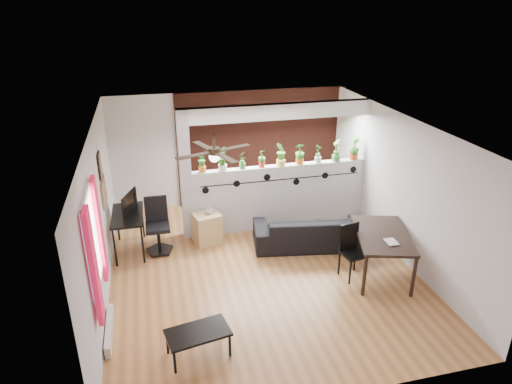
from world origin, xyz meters
name	(u,v)px	position (x,y,z in m)	size (l,w,h in m)	color
room_shell	(261,202)	(0.00, 0.00, 1.30)	(6.30, 7.10, 2.90)	#905B2F
partition_wall	(280,196)	(0.80, 1.50, 0.68)	(3.60, 0.18, 1.35)	#BCBCC1
ceiling_header	(282,111)	(0.80, 1.50, 2.45)	(3.60, 0.18, 0.30)	white
pier_column	(186,176)	(-1.11, 1.50, 1.30)	(0.22, 0.20, 2.60)	#BCBCC1
brick_panel	(262,146)	(0.80, 2.97, 1.30)	(3.90, 0.05, 2.60)	brown
vine_decal	(282,180)	(0.80, 1.40, 1.08)	(3.31, 0.01, 0.30)	black
window_assembly	(94,243)	(-2.56, -1.20, 1.51)	(0.09, 1.30, 1.55)	white
baseboard_heater	(109,330)	(-2.54, -1.20, 0.09)	(0.08, 1.00, 0.18)	silver
corkboard	(104,192)	(-2.58, 0.95, 1.35)	(0.03, 0.60, 0.45)	#8E6444
framed_art	(100,166)	(-2.58, 0.90, 1.85)	(0.03, 0.34, 0.44)	#8C7259
ceiling_fan	(214,153)	(-0.80, -0.30, 2.31)	(1.19, 1.19, 0.43)	black
potted_plant_0	(202,161)	(-0.78, 1.50, 1.57)	(0.20, 0.23, 0.41)	orange
potted_plant_1	(222,159)	(-0.39, 1.50, 1.59)	(0.25, 0.28, 0.46)	white
potted_plant_2	(242,159)	(0.01, 1.50, 1.54)	(0.22, 0.22, 0.36)	#398630
potted_plant_3	(262,158)	(0.41, 1.50, 1.54)	(0.22, 0.21, 0.36)	#B8301D
potted_plant_4	(281,153)	(0.80, 1.50, 1.60)	(0.25, 0.29, 0.48)	#EACA52
potted_plant_5	(300,153)	(1.19, 1.50, 1.58)	(0.24, 0.21, 0.43)	orange
potted_plant_6	(318,153)	(1.59, 1.50, 1.56)	(0.22, 0.24, 0.39)	silver
potted_plant_7	(337,149)	(1.99, 1.50, 1.60)	(0.25, 0.29, 0.47)	#308639
potted_plant_8	(354,148)	(2.38, 1.50, 1.59)	(0.29, 0.31, 0.46)	#C6431F
sofa	(311,231)	(1.14, 0.57, 0.30)	(2.07, 0.82, 0.61)	black
cube_shelf	(207,228)	(-0.79, 1.16, 0.30)	(0.50, 0.44, 0.61)	tan
cup	(209,211)	(-0.74, 1.16, 0.66)	(0.13, 0.13, 0.11)	gray
computer_desk	(128,218)	(-2.25, 1.16, 0.70)	(0.58, 1.08, 0.78)	black
monitor	(127,206)	(-2.25, 1.31, 0.88)	(0.06, 0.36, 0.20)	black
office_chair	(158,229)	(-1.72, 1.05, 0.46)	(0.54, 0.54, 1.05)	black
dining_table	(382,238)	(1.97, -0.65, 0.69)	(1.22, 1.60, 0.77)	black
book	(386,242)	(1.87, -0.95, 0.78)	(0.18, 0.24, 0.02)	gray
folding_chair	(351,246)	(1.44, -0.58, 0.57)	(0.45, 0.45, 0.96)	black
coffee_table	(198,334)	(-1.35, -1.89, 0.35)	(0.90, 0.61, 0.39)	black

